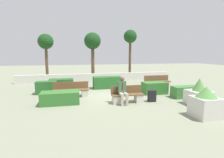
{
  "coord_description": "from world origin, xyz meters",
  "views": [
    {
      "loc": [
        -2.28,
        -9.75,
        2.42
      ],
      "look_at": [
        0.12,
        0.5,
        0.9
      ],
      "focal_mm": 28.0,
      "sensor_mm": 36.0,
      "label": 1
    }
  ],
  "objects_px": {
    "bench_left_side": "(71,91)",
    "planter_corner_left": "(206,103)",
    "tree_center_right": "(130,39)",
    "suitcase": "(152,96)",
    "person_seated_man": "(123,89)",
    "tree_leftmost": "(46,43)",
    "bench_front": "(127,96)",
    "planter_corner_right": "(199,94)",
    "tree_center_left": "(93,43)",
    "bench_right_side": "(157,82)"
  },
  "relations": [
    {
      "from": "tree_center_left",
      "to": "bench_left_side",
      "type": "bearing_deg",
      "value": -107.65
    },
    {
      "from": "planter_corner_right",
      "to": "suitcase",
      "type": "relative_size",
      "value": 1.64
    },
    {
      "from": "bench_left_side",
      "to": "suitcase",
      "type": "distance_m",
      "value": 4.46
    },
    {
      "from": "person_seated_man",
      "to": "planter_corner_right",
      "type": "distance_m",
      "value": 3.63
    },
    {
      "from": "bench_right_side",
      "to": "tree_leftmost",
      "type": "xyz_separation_m",
      "value": [
        -8.29,
        4.97,
        3.03
      ]
    },
    {
      "from": "tree_center_right",
      "to": "suitcase",
      "type": "bearing_deg",
      "value": -101.82
    },
    {
      "from": "bench_front",
      "to": "bench_left_side",
      "type": "bearing_deg",
      "value": 146.31
    },
    {
      "from": "bench_front",
      "to": "planter_corner_right",
      "type": "bearing_deg",
      "value": -19.74
    },
    {
      "from": "tree_center_right",
      "to": "person_seated_man",
      "type": "bearing_deg",
      "value": -111.02
    },
    {
      "from": "bench_left_side",
      "to": "person_seated_man",
      "type": "distance_m",
      "value": 3.16
    },
    {
      "from": "bench_right_side",
      "to": "suitcase",
      "type": "bearing_deg",
      "value": -126.79
    },
    {
      "from": "suitcase",
      "to": "tree_leftmost",
      "type": "xyz_separation_m",
      "value": [
        -6.08,
        8.6,
        3.06
      ]
    },
    {
      "from": "suitcase",
      "to": "tree_leftmost",
      "type": "height_order",
      "value": "tree_leftmost"
    },
    {
      "from": "tree_leftmost",
      "to": "tree_center_left",
      "type": "height_order",
      "value": "tree_center_left"
    },
    {
      "from": "planter_corner_left",
      "to": "tree_leftmost",
      "type": "relative_size",
      "value": 0.29
    },
    {
      "from": "bench_right_side",
      "to": "tree_center_right",
      "type": "height_order",
      "value": "tree_center_right"
    },
    {
      "from": "bench_front",
      "to": "bench_left_side",
      "type": "relative_size",
      "value": 0.82
    },
    {
      "from": "planter_corner_left",
      "to": "tree_leftmost",
      "type": "bearing_deg",
      "value": 122.5
    },
    {
      "from": "tree_center_right",
      "to": "tree_leftmost",
      "type": "bearing_deg",
      "value": -177.67
    },
    {
      "from": "bench_right_side",
      "to": "planter_corner_right",
      "type": "bearing_deg",
      "value": -99.16
    },
    {
      "from": "bench_left_side",
      "to": "person_seated_man",
      "type": "relative_size",
      "value": 1.5
    },
    {
      "from": "planter_corner_right",
      "to": "tree_center_left",
      "type": "relative_size",
      "value": 0.29
    },
    {
      "from": "bench_left_side",
      "to": "bench_right_side",
      "type": "height_order",
      "value": "same"
    },
    {
      "from": "person_seated_man",
      "to": "planter_corner_left",
      "type": "relative_size",
      "value": 1.11
    },
    {
      "from": "planter_corner_left",
      "to": "tree_center_left",
      "type": "xyz_separation_m",
      "value": [
        -2.97,
        10.86,
        2.89
      ]
    },
    {
      "from": "person_seated_man",
      "to": "tree_leftmost",
      "type": "bearing_deg",
      "value": 117.63
    },
    {
      "from": "bench_left_side",
      "to": "planter_corner_left",
      "type": "xyz_separation_m",
      "value": [
        5.01,
        -4.45,
        0.24
      ]
    },
    {
      "from": "planter_corner_right",
      "to": "tree_center_right",
      "type": "relative_size",
      "value": 0.27
    },
    {
      "from": "bench_left_side",
      "to": "person_seated_man",
      "type": "height_order",
      "value": "person_seated_man"
    },
    {
      "from": "bench_front",
      "to": "person_seated_man",
      "type": "xyz_separation_m",
      "value": [
        -0.3,
        -0.13,
        0.42
      ]
    },
    {
      "from": "bench_right_side",
      "to": "planter_corner_left",
      "type": "xyz_separation_m",
      "value": [
        -1.21,
        -6.14,
        0.24
      ]
    },
    {
      "from": "bench_front",
      "to": "tree_center_right",
      "type": "distance_m",
      "value": 10.03
    },
    {
      "from": "tree_center_right",
      "to": "planter_corner_left",
      "type": "bearing_deg",
      "value": -94.37
    },
    {
      "from": "planter_corner_left",
      "to": "suitcase",
      "type": "distance_m",
      "value": 2.71
    },
    {
      "from": "person_seated_man",
      "to": "tree_leftmost",
      "type": "relative_size",
      "value": 0.32
    },
    {
      "from": "person_seated_man",
      "to": "planter_corner_left",
      "type": "bearing_deg",
      "value": -44.12
    },
    {
      "from": "planter_corner_left",
      "to": "tree_leftmost",
      "type": "xyz_separation_m",
      "value": [
        -7.08,
        11.11,
        2.79
      ]
    },
    {
      "from": "bench_front",
      "to": "planter_corner_left",
      "type": "xyz_separation_m",
      "value": [
        2.26,
        -2.62,
        0.25
      ]
    },
    {
      "from": "planter_corner_left",
      "to": "tree_center_left",
      "type": "height_order",
      "value": "tree_center_left"
    },
    {
      "from": "person_seated_man",
      "to": "tree_center_right",
      "type": "relative_size",
      "value": 0.28
    },
    {
      "from": "bench_front",
      "to": "planter_corner_left",
      "type": "height_order",
      "value": "planter_corner_left"
    },
    {
      "from": "bench_left_side",
      "to": "bench_right_side",
      "type": "xyz_separation_m",
      "value": [
        6.22,
        1.69,
        -0.0
      ]
    },
    {
      "from": "bench_front",
      "to": "bench_left_side",
      "type": "height_order",
      "value": "same"
    },
    {
      "from": "bench_front",
      "to": "tree_leftmost",
      "type": "bearing_deg",
      "value": 119.55
    },
    {
      "from": "bench_front",
      "to": "person_seated_man",
      "type": "bearing_deg",
      "value": -155.92
    },
    {
      "from": "bench_front",
      "to": "planter_corner_left",
      "type": "relative_size",
      "value": 1.36
    },
    {
      "from": "bench_front",
      "to": "bench_left_side",
      "type": "distance_m",
      "value": 3.3
    },
    {
      "from": "planter_corner_right",
      "to": "bench_left_side",
      "type": "bearing_deg",
      "value": 153.37
    },
    {
      "from": "planter_corner_left",
      "to": "planter_corner_right",
      "type": "height_order",
      "value": "planter_corner_right"
    },
    {
      "from": "suitcase",
      "to": "person_seated_man",
      "type": "bearing_deg",
      "value": -179.13
    }
  ]
}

